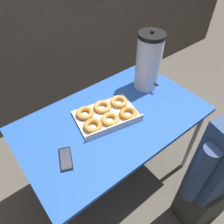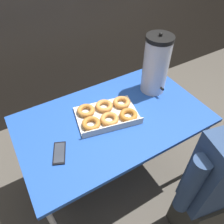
# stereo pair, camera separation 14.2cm
# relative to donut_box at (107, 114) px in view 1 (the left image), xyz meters

# --- Properties ---
(ground_plane) EXTENTS (12.00, 12.00, 0.00)m
(ground_plane) POSITION_rel_donut_box_xyz_m (0.03, -0.03, -0.79)
(ground_plane) COLOR #4C473F
(folding_table) EXTENTS (1.27, 0.76, 0.77)m
(folding_table) POSITION_rel_donut_box_xyz_m (0.03, -0.03, -0.08)
(folding_table) COLOR #1E479E
(folding_table) RESTS_ON ground
(donut_box) EXTENTS (0.46, 0.36, 0.05)m
(donut_box) POSITION_rel_donut_box_xyz_m (0.00, 0.00, 0.00)
(donut_box) COLOR beige
(donut_box) RESTS_ON folding_table
(coffee_urn) EXTENTS (0.19, 0.21, 0.45)m
(coffee_urn) POSITION_rel_donut_box_xyz_m (0.45, 0.08, 0.19)
(coffee_urn) COLOR silver
(coffee_urn) RESTS_ON folding_table
(cell_phone) EXTENTS (0.12, 0.17, 0.01)m
(cell_phone) POSITION_rel_donut_box_xyz_m (-0.39, -0.12, -0.02)
(cell_phone) COLOR black
(cell_phone) RESTS_ON folding_table
(person_seated) EXTENTS (0.55, 0.29, 1.28)m
(person_seated) POSITION_rel_donut_box_xyz_m (0.36, -0.70, -0.18)
(person_seated) COLOR #33332D
(person_seated) RESTS_ON ground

